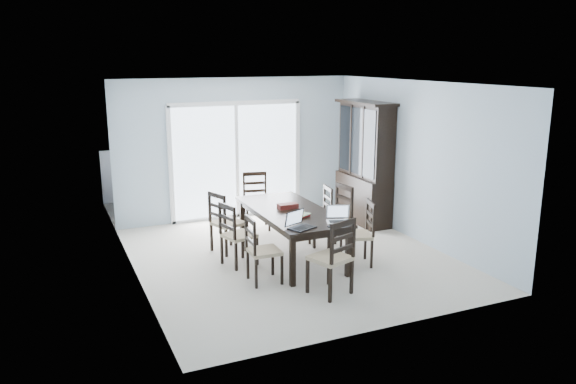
% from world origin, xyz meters
% --- Properties ---
extents(floor, '(5.00, 5.00, 0.00)m').
position_xyz_m(floor, '(0.00, 0.00, 0.00)').
color(floor, beige).
rests_on(floor, ground).
extents(ceiling, '(5.00, 5.00, 0.00)m').
position_xyz_m(ceiling, '(0.00, 0.00, 2.60)').
color(ceiling, white).
rests_on(ceiling, back_wall).
extents(back_wall, '(4.50, 0.02, 2.60)m').
position_xyz_m(back_wall, '(0.00, 2.50, 1.30)').
color(back_wall, '#AABECB').
rests_on(back_wall, floor).
extents(wall_left, '(0.02, 5.00, 2.60)m').
position_xyz_m(wall_left, '(-2.25, 0.00, 1.30)').
color(wall_left, '#AABECB').
rests_on(wall_left, floor).
extents(wall_right, '(0.02, 5.00, 2.60)m').
position_xyz_m(wall_right, '(2.25, 0.00, 1.30)').
color(wall_right, '#AABECB').
rests_on(wall_right, floor).
extents(balcony, '(4.50, 2.00, 0.10)m').
position_xyz_m(balcony, '(0.00, 3.50, -0.05)').
color(balcony, gray).
rests_on(balcony, ground).
extents(railing, '(4.50, 0.06, 1.10)m').
position_xyz_m(railing, '(0.00, 4.50, 0.55)').
color(railing, '#99999E').
rests_on(railing, balcony).
extents(dining_table, '(1.00, 2.20, 0.75)m').
position_xyz_m(dining_table, '(0.00, 0.00, 0.67)').
color(dining_table, black).
rests_on(dining_table, floor).
extents(china_hutch, '(0.50, 1.38, 2.20)m').
position_xyz_m(china_hutch, '(2.02, 1.25, 1.07)').
color(china_hutch, black).
rests_on(china_hutch, floor).
extents(sliding_door, '(2.52, 0.05, 2.18)m').
position_xyz_m(sliding_door, '(0.00, 2.48, 1.09)').
color(sliding_door, silver).
rests_on(sliding_door, floor).
extents(chair_left_near, '(0.43, 0.41, 1.06)m').
position_xyz_m(chair_left_near, '(-0.79, -0.70, 0.56)').
color(chair_left_near, black).
rests_on(chair_left_near, floor).
extents(chair_left_mid, '(0.51, 0.51, 1.08)m').
position_xyz_m(chair_left_mid, '(-0.89, 0.02, 0.57)').
color(chair_left_mid, black).
rests_on(chair_left_mid, floor).
extents(chair_left_far, '(0.55, 0.54, 1.11)m').
position_xyz_m(chair_left_far, '(-0.85, 0.63, 0.59)').
color(chair_left_far, black).
rests_on(chair_left_far, floor).
extents(chair_right_near, '(0.52, 0.52, 1.09)m').
position_xyz_m(chair_right_near, '(0.85, -0.66, 0.58)').
color(chair_right_near, black).
rests_on(chair_right_near, floor).
extents(chair_right_mid, '(0.51, 0.49, 1.18)m').
position_xyz_m(chair_right_mid, '(0.84, 0.08, 0.63)').
color(chair_right_mid, black).
rests_on(chair_right_mid, floor).
extents(chair_right_far, '(0.45, 0.44, 1.03)m').
position_xyz_m(chair_right_far, '(0.83, 0.60, 0.55)').
color(chair_right_far, black).
rests_on(chair_right_far, floor).
extents(chair_end_near, '(0.56, 0.57, 1.17)m').
position_xyz_m(chair_end_near, '(-0.05, -1.50, 0.62)').
color(chair_end_near, black).
rests_on(chair_end_near, floor).
extents(chair_end_far, '(0.51, 0.52, 1.14)m').
position_xyz_m(chair_end_far, '(0.08, 1.69, 0.60)').
color(chair_end_far, black).
rests_on(chair_end_far, floor).
extents(laptop_dark, '(0.40, 0.35, 0.23)m').
position_xyz_m(laptop_dark, '(-0.24, -0.91, 0.81)').
color(laptop_dark, black).
rests_on(laptop_dark, dining_table).
extents(laptop_silver, '(0.38, 0.33, 0.22)m').
position_xyz_m(laptop_silver, '(0.34, -0.86, 0.80)').
color(laptop_silver, '#B1B2B4').
rests_on(laptop_silver, dining_table).
extents(book_stack, '(0.28, 0.26, 0.04)m').
position_xyz_m(book_stack, '(-0.01, -0.39, 0.77)').
color(book_stack, maroon).
rests_on(book_stack, dining_table).
extents(cell_phone, '(0.11, 0.05, 0.01)m').
position_xyz_m(cell_phone, '(0.15, -1.00, 0.76)').
color(cell_phone, black).
rests_on(cell_phone, dining_table).
extents(game_box, '(0.30, 0.15, 0.07)m').
position_xyz_m(game_box, '(-0.01, 0.09, 0.79)').
color(game_box, '#4B0F10').
rests_on(game_box, dining_table).
extents(hot_tub, '(1.96, 1.82, 0.88)m').
position_xyz_m(hot_tub, '(-0.29, 3.59, 0.44)').
color(hot_tub, brown).
rests_on(hot_tub, balcony).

